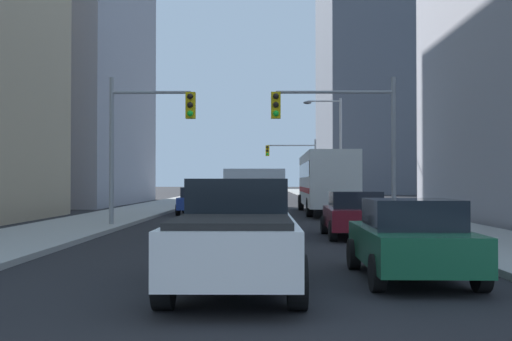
% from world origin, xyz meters
% --- Properties ---
extents(sidewalk_left, '(3.99, 160.00, 0.15)m').
position_xyz_m(sidewalk_left, '(-7.01, 50.00, 0.07)').
color(sidewalk_left, '#9E9E99').
rests_on(sidewalk_left, ground).
extents(sidewalk_right, '(3.99, 160.00, 0.15)m').
position_xyz_m(sidewalk_right, '(7.01, 50.00, 0.07)').
color(sidewalk_right, '#9E9E99').
rests_on(sidewalk_right, ground).
extents(city_bus, '(2.70, 11.54, 3.40)m').
position_xyz_m(city_bus, '(4.01, 30.97, 1.93)').
color(city_bus, silver).
rests_on(city_bus, ground).
extents(pickup_truck_white, '(2.20, 5.41, 1.90)m').
position_xyz_m(pickup_truck_white, '(-0.05, 6.49, 0.93)').
color(pickup_truck_white, white).
rests_on(pickup_truck_white, ground).
extents(cargo_van_silver, '(2.16, 5.24, 2.26)m').
position_xyz_m(cargo_van_silver, '(0.11, 18.20, 1.29)').
color(cargo_van_silver, '#B7BABF').
rests_on(cargo_van_silver, ground).
extents(sedan_green, '(1.95, 4.24, 1.52)m').
position_xyz_m(sedan_green, '(3.20, 7.39, 0.77)').
color(sedan_green, '#195938').
rests_on(sedan_green, ground).
extents(sedan_maroon, '(1.95, 4.25, 1.52)m').
position_xyz_m(sedan_maroon, '(3.44, 16.08, 0.77)').
color(sedan_maroon, maroon).
rests_on(sedan_maroon, ground).
extents(sedan_blue, '(1.95, 4.23, 1.52)m').
position_xyz_m(sedan_blue, '(-3.27, 30.08, 0.77)').
color(sedan_blue, navy).
rests_on(sedan_blue, ground).
extents(sedan_black, '(1.95, 4.21, 1.52)m').
position_xyz_m(sedan_black, '(-3.32, 36.95, 0.77)').
color(sedan_black, black).
rests_on(sedan_black, ground).
extents(sedan_grey, '(1.95, 4.21, 1.52)m').
position_xyz_m(sedan_grey, '(-0.04, 47.20, 0.77)').
color(sedan_grey, slate).
rests_on(sedan_grey, ground).
extents(traffic_signal_near_left, '(3.43, 0.44, 6.00)m').
position_xyz_m(traffic_signal_near_left, '(-4.17, 20.21, 4.03)').
color(traffic_signal_near_left, gray).
rests_on(traffic_signal_near_left, ground).
extents(traffic_signal_near_right, '(4.96, 0.44, 6.00)m').
position_xyz_m(traffic_signal_near_right, '(3.46, 20.21, 4.10)').
color(traffic_signal_near_right, gray).
rests_on(traffic_signal_near_right, ground).
extents(traffic_signal_far_right, '(5.02, 0.44, 6.00)m').
position_xyz_m(traffic_signal_far_right, '(3.43, 56.71, 4.10)').
color(traffic_signal_far_right, gray).
rests_on(traffic_signal_far_right, ground).
extents(street_lamp_right, '(2.62, 0.32, 7.50)m').
position_xyz_m(street_lamp_right, '(5.29, 37.61, 4.56)').
color(street_lamp_right, gray).
rests_on(street_lamp_right, ground).
extents(building_left_mid_office, '(15.92, 21.88, 27.54)m').
position_xyz_m(building_left_mid_office, '(-18.33, 46.62, 13.77)').
color(building_left_mid_office, '#93939E').
rests_on(building_left_mid_office, ground).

